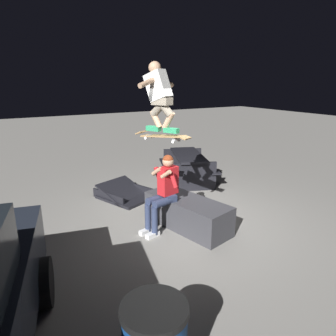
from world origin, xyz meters
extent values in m
plane|color=gray|center=(0.00, 0.00, 0.00)|extent=(40.00, 40.00, 0.00)
cube|color=#38383D|center=(-0.21, 0.19, 0.27)|extent=(1.78, 1.01, 0.54)
cube|color=#2D3856|center=(-0.05, 0.51, 0.60)|extent=(0.32, 0.20, 0.12)
cube|color=red|center=(-0.05, 0.51, 0.91)|extent=(0.27, 0.38, 0.50)
sphere|color=tan|center=(-0.05, 0.51, 1.26)|extent=(0.20, 0.20, 0.20)
sphere|color=maroon|center=(-0.05, 0.51, 1.28)|extent=(0.19, 0.19, 0.19)
cylinder|color=red|center=(-0.26, 0.52, 0.99)|extent=(0.20, 0.12, 0.29)
cylinder|color=tan|center=(-0.21, 0.64, 1.09)|extent=(0.25, 0.12, 0.19)
cylinder|color=red|center=(0.13, 0.61, 0.99)|extent=(0.20, 0.12, 0.29)
cylinder|color=tan|center=(0.03, 0.69, 1.09)|extent=(0.25, 0.12, 0.19)
cylinder|color=#2D3856|center=(-0.19, 0.69, 0.58)|extent=(0.23, 0.42, 0.14)
cylinder|color=#2D3856|center=(-0.23, 0.88, 0.29)|extent=(0.11, 0.11, 0.50)
cube|color=white|center=(-0.24, 0.93, 0.04)|extent=(0.16, 0.28, 0.08)
cylinder|color=#2D3856|center=(-0.01, 0.73, 0.58)|extent=(0.23, 0.42, 0.14)
cylinder|color=#2D3856|center=(-0.06, 0.92, 0.29)|extent=(0.11, 0.11, 0.50)
cube|color=white|center=(-0.07, 0.97, 0.04)|extent=(0.16, 0.28, 0.08)
cube|color=#AD8451|center=(-0.08, 0.64, 1.73)|extent=(0.81, 0.52, 0.08)
cube|color=#AD8451|center=(0.32, 0.83, 1.75)|extent=(0.19, 0.23, 0.06)
cube|color=#AD8451|center=(-0.49, 0.45, 1.75)|extent=(0.20, 0.23, 0.05)
cube|color=#99999E|center=(0.17, 0.76, 1.70)|extent=(0.12, 0.17, 0.03)
cylinder|color=white|center=(0.13, 0.84, 1.68)|extent=(0.06, 0.05, 0.05)
cylinder|color=white|center=(0.21, 0.68, 1.68)|extent=(0.06, 0.05, 0.05)
cube|color=#99999E|center=(-0.34, 0.52, 1.70)|extent=(0.12, 0.17, 0.03)
cylinder|color=white|center=(-0.38, 0.60, 1.68)|extent=(0.06, 0.05, 0.05)
cylinder|color=white|center=(-0.30, 0.44, 1.68)|extent=(0.06, 0.05, 0.05)
cube|color=#2D9E66|center=(0.08, 0.72, 1.84)|extent=(0.28, 0.20, 0.08)
cube|color=#2D9E66|center=(-0.25, 0.56, 1.84)|extent=(0.28, 0.20, 0.08)
cylinder|color=tan|center=(0.03, 0.69, 2.00)|extent=(0.26, 0.19, 0.31)
cylinder|color=gray|center=(-0.04, 0.66, 2.20)|extent=(0.36, 0.26, 0.33)
cylinder|color=tan|center=(-0.20, 0.59, 2.00)|extent=(0.26, 0.19, 0.31)
cylinder|color=gray|center=(-0.13, 0.62, 2.20)|extent=(0.36, 0.26, 0.33)
cube|color=gray|center=(-0.08, 0.64, 2.30)|extent=(0.36, 0.31, 0.12)
cube|color=white|center=(-0.01, 0.68, 2.54)|extent=(0.50, 0.39, 0.52)
sphere|color=tan|center=(0.04, 0.70, 2.82)|extent=(0.20, 0.20, 0.20)
cylinder|color=tan|center=(-0.09, 0.88, 2.60)|extent=(0.26, 0.44, 0.19)
cylinder|color=tan|center=(0.10, 0.49, 2.60)|extent=(0.26, 0.44, 0.19)
cube|color=black|center=(1.70, 0.62, 0.03)|extent=(1.38, 1.28, 0.06)
cube|color=black|center=(1.70, 0.62, 0.12)|extent=(1.34, 1.26, 0.43)
cube|color=black|center=(1.70, 1.05, 0.10)|extent=(0.95, 0.40, 0.21)
cube|color=black|center=(1.70, 0.18, 0.10)|extent=(0.95, 0.40, 0.21)
cube|color=black|center=(2.03, -1.30, 0.72)|extent=(1.84, 1.28, 0.06)
cube|color=black|center=(2.23, -0.79, 0.42)|extent=(1.67, 0.86, 0.04)
cube|color=black|center=(1.82, -1.81, 0.42)|extent=(1.67, 0.86, 0.04)
cube|color=black|center=(2.74, -1.59, 0.36)|extent=(0.47, 1.04, 0.72)
cube|color=black|center=(1.31, -1.02, 0.36)|extent=(0.47, 1.04, 0.72)
cylinder|color=black|center=(-2.64, 2.14, 0.82)|extent=(0.58, 0.58, 0.06)
cylinder|color=black|center=(-1.05, 2.82, 0.30)|extent=(0.63, 0.35, 0.60)
camera|label=1|loc=(-4.48, 3.07, 2.62)|focal=32.48mm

